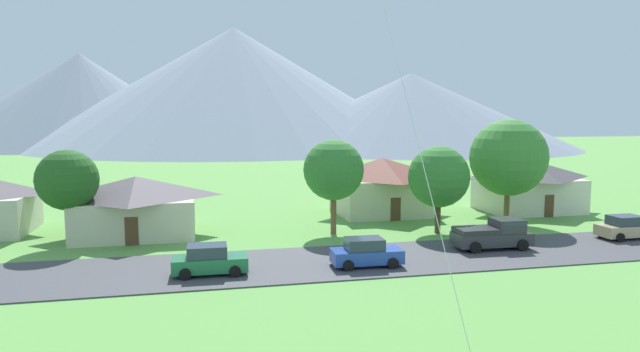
{
  "coord_description": "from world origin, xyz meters",
  "views": [
    {
      "loc": [
        -6.09,
        -2.68,
        9.05
      ],
      "look_at": [
        -0.69,
        21.28,
        6.32
      ],
      "focal_mm": 30.9,
      "sensor_mm": 36.0,
      "label": 1
    }
  ],
  "objects_px": {
    "house_left_center": "(529,184)",
    "tree_left_of_center": "(67,180)",
    "parked_car_blue_mid_east": "(366,253)",
    "house_leftmost": "(136,204)",
    "tree_center": "(334,170)",
    "parked_car_green_west_end": "(209,260)",
    "pickup_truck_charcoal_west_side": "(494,234)",
    "tree_right_of_center": "(439,177)",
    "tree_near_left": "(508,158)",
    "house_right_center": "(382,185)",
    "parked_car_tan_mid_west": "(626,228)"
  },
  "relations": [
    {
      "from": "house_left_center",
      "to": "parked_car_green_west_end",
      "type": "height_order",
      "value": "house_left_center"
    },
    {
      "from": "tree_near_left",
      "to": "tree_center",
      "type": "relative_size",
      "value": 1.21
    },
    {
      "from": "house_left_center",
      "to": "parked_car_green_west_end",
      "type": "bearing_deg",
      "value": -153.62
    },
    {
      "from": "tree_near_left",
      "to": "tree_center",
      "type": "xyz_separation_m",
      "value": [
        -15.07,
        -0.6,
        -0.65
      ]
    },
    {
      "from": "house_left_center",
      "to": "house_right_center",
      "type": "height_order",
      "value": "house_right_center"
    },
    {
      "from": "tree_left_of_center",
      "to": "tree_center",
      "type": "xyz_separation_m",
      "value": [
        18.85,
        -0.34,
        0.32
      ]
    },
    {
      "from": "house_right_center",
      "to": "tree_right_of_center",
      "type": "distance_m",
      "value": 9.22
    },
    {
      "from": "house_left_center",
      "to": "tree_left_of_center",
      "type": "bearing_deg",
      "value": -172.23
    },
    {
      "from": "tree_right_of_center",
      "to": "tree_left_of_center",
      "type": "bearing_deg",
      "value": 176.11
    },
    {
      "from": "tree_near_left",
      "to": "parked_car_blue_mid_east",
      "type": "height_order",
      "value": "tree_near_left"
    },
    {
      "from": "house_left_center",
      "to": "pickup_truck_charcoal_west_side",
      "type": "xyz_separation_m",
      "value": [
        -11.08,
        -12.92,
        -1.47
      ]
    },
    {
      "from": "house_leftmost",
      "to": "tree_near_left",
      "type": "xyz_separation_m",
      "value": [
        29.72,
        -2.43,
        3.24
      ]
    },
    {
      "from": "house_leftmost",
      "to": "tree_right_of_center",
      "type": "relative_size",
      "value": 1.38
    },
    {
      "from": "tree_center",
      "to": "pickup_truck_charcoal_west_side",
      "type": "xyz_separation_m",
      "value": [
        9.35,
        -7.22,
        -3.84
      ]
    },
    {
      "from": "tree_center",
      "to": "pickup_truck_charcoal_west_side",
      "type": "relative_size",
      "value": 1.38
    },
    {
      "from": "tree_near_left",
      "to": "house_right_center",
      "type": "bearing_deg",
      "value": 141.4
    },
    {
      "from": "tree_center",
      "to": "house_left_center",
      "type": "bearing_deg",
      "value": 15.58
    },
    {
      "from": "house_right_center",
      "to": "parked_car_tan_mid_west",
      "type": "height_order",
      "value": "house_right_center"
    },
    {
      "from": "tree_near_left",
      "to": "pickup_truck_charcoal_west_side",
      "type": "relative_size",
      "value": 1.67
    },
    {
      "from": "parked_car_green_west_end",
      "to": "house_left_center",
      "type": "bearing_deg",
      "value": 26.38
    },
    {
      "from": "house_leftmost",
      "to": "pickup_truck_charcoal_west_side",
      "type": "xyz_separation_m",
      "value": [
        24.01,
        -10.25,
        -1.25
      ]
    },
    {
      "from": "house_left_center",
      "to": "parked_car_green_west_end",
      "type": "xyz_separation_m",
      "value": [
        -29.98,
        -14.87,
        -1.66
      ]
    },
    {
      "from": "house_left_center",
      "to": "parked_car_blue_mid_east",
      "type": "xyz_separation_m",
      "value": [
        -20.8,
        -15.17,
        -1.66
      ]
    },
    {
      "from": "parked_car_green_west_end",
      "to": "house_leftmost",
      "type": "bearing_deg",
      "value": 112.68
    },
    {
      "from": "parked_car_green_west_end",
      "to": "pickup_truck_charcoal_west_side",
      "type": "xyz_separation_m",
      "value": [
        18.91,
        1.95,
        0.19
      ]
    },
    {
      "from": "tree_center",
      "to": "tree_right_of_center",
      "type": "relative_size",
      "value": 1.07
    },
    {
      "from": "house_left_center",
      "to": "tree_center",
      "type": "xyz_separation_m",
      "value": [
        -20.43,
        -5.7,
        2.36
      ]
    },
    {
      "from": "tree_near_left",
      "to": "parked_car_green_west_end",
      "type": "distance_m",
      "value": 26.9
    },
    {
      "from": "tree_near_left",
      "to": "parked_car_tan_mid_west",
      "type": "xyz_separation_m",
      "value": [
        5.35,
        -7.17,
        -4.68
      ]
    },
    {
      "from": "parked_car_blue_mid_east",
      "to": "pickup_truck_charcoal_west_side",
      "type": "distance_m",
      "value": 9.98
    },
    {
      "from": "tree_near_left",
      "to": "parked_car_tan_mid_west",
      "type": "bearing_deg",
      "value": -53.29
    },
    {
      "from": "tree_near_left",
      "to": "pickup_truck_charcoal_west_side",
      "type": "distance_m",
      "value": 10.67
    },
    {
      "from": "tree_center",
      "to": "parked_car_tan_mid_west",
      "type": "bearing_deg",
      "value": -17.85
    },
    {
      "from": "tree_center",
      "to": "house_leftmost",
      "type": "bearing_deg",
      "value": 168.31
    },
    {
      "from": "tree_center",
      "to": "parked_car_tan_mid_west",
      "type": "height_order",
      "value": "tree_center"
    },
    {
      "from": "parked_car_blue_mid_east",
      "to": "house_left_center",
      "type": "bearing_deg",
      "value": 36.1
    },
    {
      "from": "parked_car_green_west_end",
      "to": "parked_car_blue_mid_east",
      "type": "xyz_separation_m",
      "value": [
        9.18,
        -0.3,
        0.0
      ]
    },
    {
      "from": "house_leftmost",
      "to": "parked_car_blue_mid_east",
      "type": "distance_m",
      "value": 19.04
    },
    {
      "from": "house_leftmost",
      "to": "tree_left_of_center",
      "type": "height_order",
      "value": "tree_left_of_center"
    },
    {
      "from": "house_right_center",
      "to": "tree_left_of_center",
      "type": "bearing_deg",
      "value": -164.28
    },
    {
      "from": "pickup_truck_charcoal_west_side",
      "to": "parked_car_blue_mid_east",
      "type": "bearing_deg",
      "value": -166.95
    },
    {
      "from": "house_leftmost",
      "to": "tree_center",
      "type": "height_order",
      "value": "tree_center"
    },
    {
      "from": "tree_left_of_center",
      "to": "parked_car_blue_mid_east",
      "type": "height_order",
      "value": "tree_left_of_center"
    },
    {
      "from": "house_left_center",
      "to": "tree_center",
      "type": "height_order",
      "value": "tree_center"
    },
    {
      "from": "house_left_center",
      "to": "parked_car_blue_mid_east",
      "type": "height_order",
      "value": "house_left_center"
    },
    {
      "from": "house_right_center",
      "to": "parked_car_blue_mid_east",
      "type": "relative_size",
      "value": 2.07
    },
    {
      "from": "tree_right_of_center",
      "to": "parked_car_green_west_end",
      "type": "bearing_deg",
      "value": -156.23
    },
    {
      "from": "tree_left_of_center",
      "to": "parked_car_tan_mid_west",
      "type": "xyz_separation_m",
      "value": [
        39.27,
        -6.92,
        -3.71
      ]
    },
    {
      "from": "tree_center",
      "to": "parked_car_blue_mid_east",
      "type": "xyz_separation_m",
      "value": [
        -0.37,
        -9.47,
        -4.03
      ]
    },
    {
      "from": "tree_right_of_center",
      "to": "parked_car_green_west_end",
      "type": "xyz_separation_m",
      "value": [
        -17.47,
        -7.69,
        -3.49
      ]
    }
  ]
}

